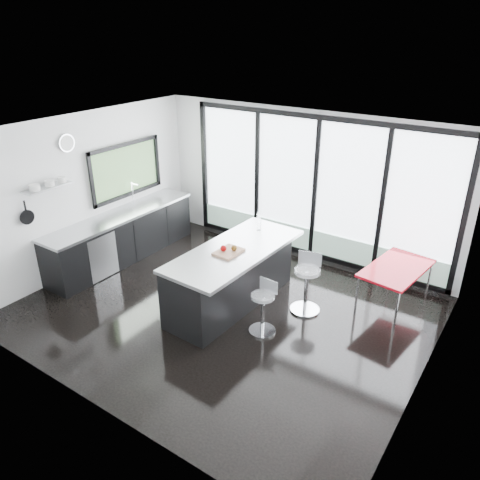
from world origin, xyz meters
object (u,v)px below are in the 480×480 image
Objects in this scene: bar_stool_near at (262,313)px; bar_stool_far at (306,290)px; island at (231,275)px; red_table at (394,287)px.

bar_stool_far reaches higher than bar_stool_near.
bar_stool_near is 0.90m from bar_stool_far.
island is 1.91× the size of red_table.
bar_stool_far is at bearing 23.39° from island.
island is at bearing 160.18° from bar_stool_near.
bar_stool_far reaches higher than red_table.
island reaches higher than bar_stool_far.
red_table is at bearing 24.79° from bar_stool_far.
island reaches higher than red_table.
bar_stool_near is (0.83, -0.38, -0.19)m from island.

